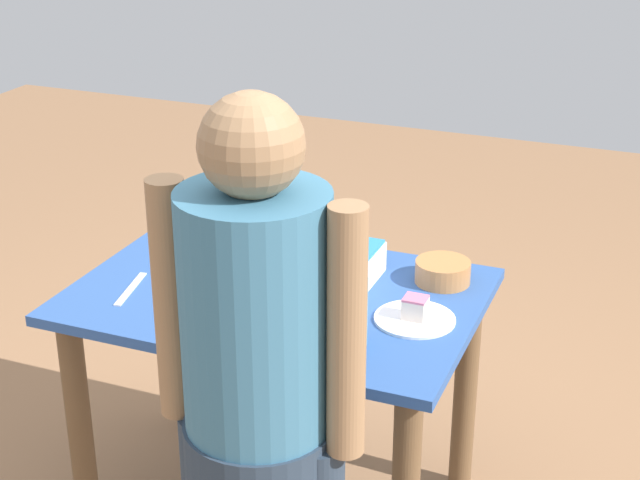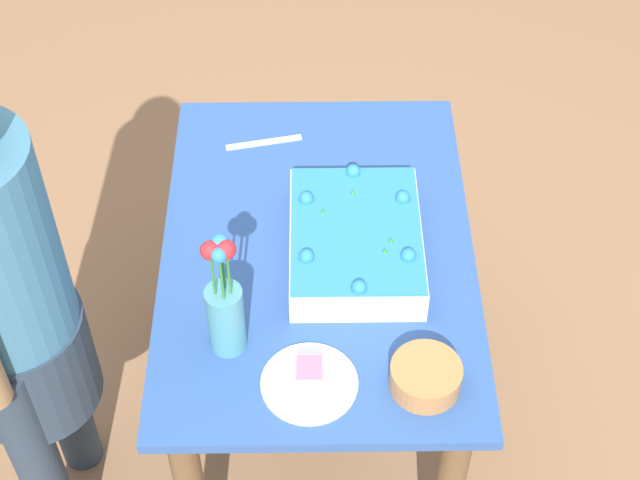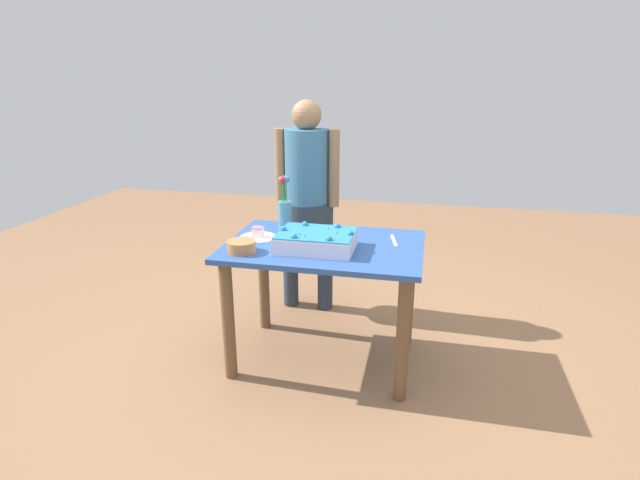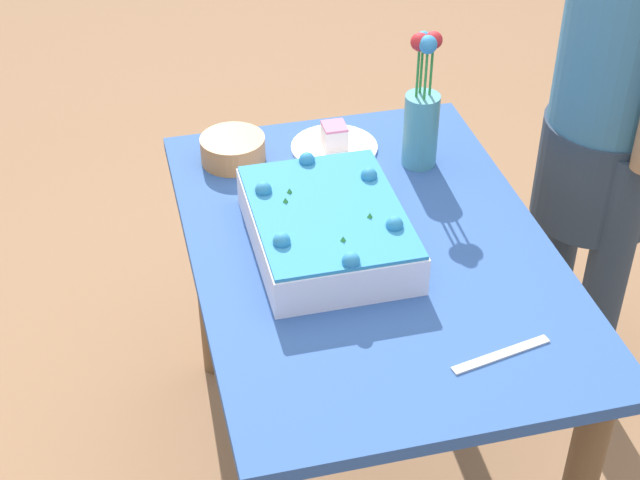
# 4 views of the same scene
# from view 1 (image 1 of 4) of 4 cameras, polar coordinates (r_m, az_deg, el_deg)

# --- Properties ---
(dining_table) EXTENTS (1.10, 0.76, 0.74)m
(dining_table) POSITION_cam_1_polar(r_m,az_deg,el_deg) (2.77, -2.47, -5.69)
(dining_table) COLOR #2E5397
(dining_table) RESTS_ON ground_plane
(sheet_cake) EXTENTS (0.42, 0.31, 0.12)m
(sheet_cake) POSITION_cam_1_polar(r_m,az_deg,el_deg) (2.75, -1.27, -1.41)
(sheet_cake) COLOR white
(sheet_cake) RESTS_ON dining_table
(serving_plate_with_slice) EXTENTS (0.21, 0.21, 0.07)m
(serving_plate_with_slice) POSITION_cam_1_polar(r_m,az_deg,el_deg) (2.55, 5.54, -4.36)
(serving_plate_with_slice) COLOR white
(serving_plate_with_slice) RESTS_ON dining_table
(cake_knife) EXTENTS (0.06, 0.21, 0.00)m
(cake_knife) POSITION_cam_1_polar(r_m,az_deg,el_deg) (2.76, -10.96, -2.81)
(cake_knife) COLOR silver
(cake_knife) RESTS_ON dining_table
(flower_vase) EXTENTS (0.08, 0.08, 0.34)m
(flower_vase) POSITION_cam_1_polar(r_m,az_deg,el_deg) (2.38, 1.82, -3.33)
(flower_vase) COLOR teal
(flower_vase) RESTS_ON dining_table
(fruit_bowl) EXTENTS (0.16, 0.16, 0.06)m
(fruit_bowl) POSITION_cam_1_polar(r_m,az_deg,el_deg) (2.76, 7.15, -1.85)
(fruit_bowl) COLOR #BA7942
(fruit_bowl) RESTS_ON dining_table
(person_standing) EXTENTS (0.45, 0.31, 1.49)m
(person_standing) POSITION_cam_1_polar(r_m,az_deg,el_deg) (2.01, -3.59, -9.21)
(person_standing) COLOR #293848
(person_standing) RESTS_ON ground_plane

